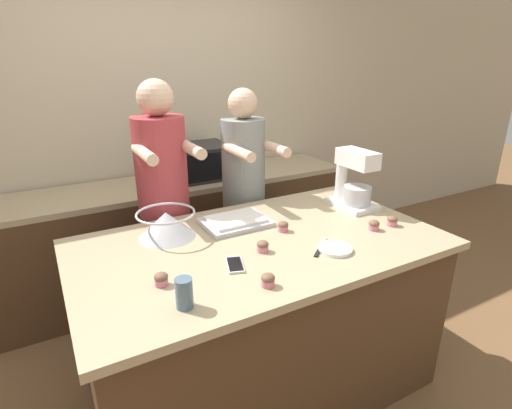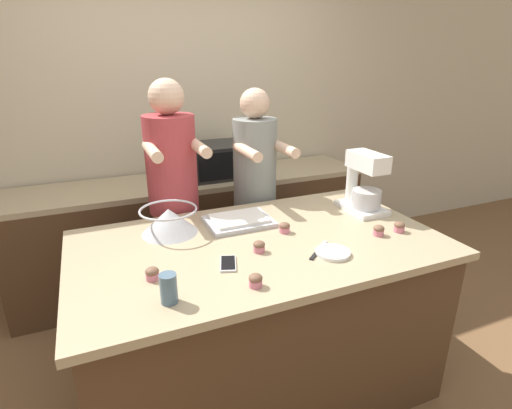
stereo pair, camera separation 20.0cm
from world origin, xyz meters
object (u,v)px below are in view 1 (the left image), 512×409
(small_plate, at_px, (335,249))
(cupcake_3, at_px, (268,280))
(person_left, at_px, (165,210))
(cell_phone, at_px, (235,265))
(mixing_bowl, at_px, (167,224))
(cupcake_4, at_px, (263,246))
(cupcake_2, at_px, (161,279))
(baking_tray, at_px, (236,221))
(cupcake_1, at_px, (374,225))
(person_right, at_px, (244,201))
(cupcake_5, at_px, (283,226))
(drinking_glass, at_px, (184,293))
(cupcake_0, at_px, (392,221))
(stand_mixer, at_px, (354,182))
(microwave_oven, at_px, (200,161))
(knife, at_px, (320,248))

(small_plate, height_order, cupcake_3, cupcake_3)
(person_left, relative_size, cell_phone, 10.61)
(mixing_bowl, distance_m, cupcake_4, 0.52)
(cupcake_2, height_order, cupcake_4, same)
(cupcake_4, bearing_deg, small_plate, -27.63)
(baking_tray, xyz_separation_m, cupcake_1, (0.62, -0.43, 0.01))
(person_right, height_order, cupcake_1, person_right)
(small_plate, relative_size, cupcake_5, 2.87)
(cupcake_4, bearing_deg, person_left, 105.83)
(person_left, height_order, drinking_glass, person_left)
(cupcake_0, height_order, cupcake_1, same)
(stand_mixer, distance_m, drinking_glass, 1.37)
(cupcake_2, bearing_deg, cupcake_3, -30.11)
(cupcake_1, xyz_separation_m, cupcake_5, (-0.44, 0.22, 0.00))
(cell_phone, relative_size, cupcake_0, 2.76)
(mixing_bowl, xyz_separation_m, cupcake_5, (0.56, -0.23, -0.04))
(mixing_bowl, distance_m, cupcake_2, 0.48)
(drinking_glass, height_order, cupcake_1, drinking_glass)
(person_right, distance_m, drinking_glass, 1.34)
(cell_phone, bearing_deg, microwave_oven, 74.08)
(cupcake_5, bearing_deg, person_left, 123.83)
(baking_tray, relative_size, cupcake_2, 6.30)
(stand_mixer, height_order, mixing_bowl, stand_mixer)
(baking_tray, bearing_deg, cupcake_3, -104.89)
(knife, height_order, cupcake_2, cupcake_2)
(stand_mixer, height_order, drinking_glass, stand_mixer)
(mixing_bowl, bearing_deg, small_plate, -39.83)
(person_right, height_order, small_plate, person_right)
(person_right, relative_size, mixing_bowl, 5.35)
(cupcake_5, bearing_deg, drinking_glass, -149.99)
(cell_phone, relative_size, cupcake_5, 2.76)
(cupcake_2, xyz_separation_m, cupcake_3, (0.38, -0.22, 0.00))
(person_right, distance_m, cell_phone, 1.01)
(mixing_bowl, bearing_deg, cupcake_5, -22.63)
(person_left, height_order, cupcake_1, person_left)
(person_left, xyz_separation_m, cell_phone, (0.05, -0.88, 0.03))
(mixing_bowl, height_order, cupcake_0, mixing_bowl)
(person_left, distance_m, microwave_oven, 0.78)
(cupcake_1, bearing_deg, drinking_glass, -171.14)
(mixing_bowl, height_order, drinking_glass, mixing_bowl)
(stand_mixer, xyz_separation_m, cupcake_1, (-0.14, -0.33, -0.13))
(cupcake_4, bearing_deg, microwave_oven, 80.24)
(cupcake_2, height_order, cupcake_3, same)
(stand_mixer, relative_size, microwave_oven, 0.77)
(person_left, distance_m, person_right, 0.56)
(cupcake_4, bearing_deg, cupcake_2, -173.63)
(baking_tray, distance_m, small_plate, 0.59)
(person_right, height_order, microwave_oven, person_right)
(cell_phone, height_order, cupcake_0, cupcake_0)
(baking_tray, height_order, cupcake_3, cupcake_3)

